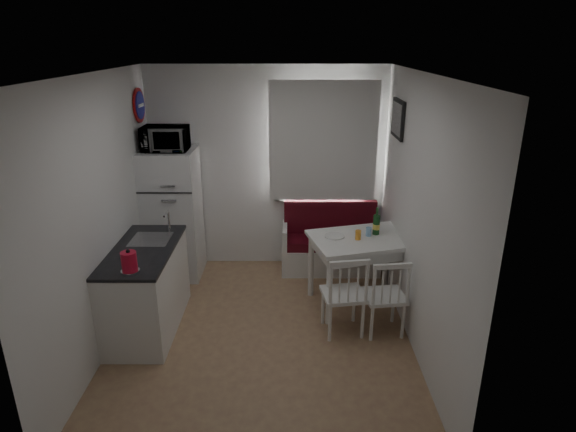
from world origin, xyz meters
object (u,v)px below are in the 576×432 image
object	(u,v)px
fridge	(173,214)
microwave	(165,138)
kettle	(129,262)
kitchen_counter	(147,288)
chair_left	(345,288)
wine_bottle	(377,221)
chair_right	(387,290)
bench	(330,248)
dining_table	(361,245)

from	to	relation	value
fridge	microwave	bearing A→B (deg)	-90.00
fridge	kettle	bearing A→B (deg)	-89.03
kitchen_counter	chair_left	bearing A→B (deg)	-4.99
chair_left	kettle	world-z (taller)	kettle
chair_left	wine_bottle	world-z (taller)	wine_bottle
chair_left	chair_right	bearing A→B (deg)	-8.17
fridge	kettle	world-z (taller)	fridge
bench	fridge	distance (m)	2.06
kitchen_counter	bench	xyz separation A→B (m)	(2.01, 1.35, -0.16)
chair_right	fridge	bearing A→B (deg)	142.65
dining_table	wine_bottle	xyz separation A→B (m)	(0.17, 0.10, 0.25)
kitchen_counter	kettle	world-z (taller)	kitchen_counter
bench	dining_table	bearing A→B (deg)	-73.03
kettle	wine_bottle	size ratio (longest dim) A/B	0.71
kitchen_counter	bench	distance (m)	2.43
fridge	microwave	size ratio (longest dim) A/B	3.12
chair_left	bench	bearing A→B (deg)	81.89
kitchen_counter	microwave	xyz separation A→B (m)	(0.02, 1.19, 1.32)
kitchen_counter	wine_bottle	world-z (taller)	kitchen_counter
microwave	kitchen_counter	bearing A→B (deg)	-90.94
kitchen_counter	chair_right	bearing A→B (deg)	-4.05
kettle	chair_left	bearing A→B (deg)	10.26
chair_left	dining_table	bearing A→B (deg)	60.63
chair_right	kettle	xyz separation A→B (m)	(-2.40, -0.36, 0.48)
chair_right	fridge	size ratio (longest dim) A/B	0.28
chair_left	chair_right	distance (m)	0.42
kitchen_counter	microwave	world-z (taller)	microwave
kitchen_counter	kettle	distance (m)	0.77
dining_table	chair_right	distance (m)	0.71
dining_table	chair_left	world-z (taller)	chair_left
kitchen_counter	chair_left	distance (m)	2.04
bench	fridge	bearing A→B (deg)	-176.86
kitchen_counter	wine_bottle	xyz separation A→B (m)	(2.45, 0.58, 0.52)
kitchen_counter	chair_left	xyz separation A→B (m)	(2.03, -0.18, 0.10)
dining_table	bench	bearing A→B (deg)	91.87
bench	dining_table	xyz separation A→B (m)	(0.27, -0.87, 0.43)
chair_left	chair_right	xyz separation A→B (m)	(0.42, 0.00, -0.02)
kitchen_counter	fridge	distance (m)	1.30
kettle	dining_table	bearing A→B (deg)	24.59
chair_right	fridge	world-z (taller)	fridge
kitchen_counter	chair_right	size ratio (longest dim) A/B	2.87
dining_table	microwave	xyz separation A→B (m)	(-2.26, 0.71, 1.05)
chair_left	fridge	distance (m)	2.48
chair_left	microwave	distance (m)	2.73
bench	chair_right	size ratio (longest dim) A/B	2.75
chair_right	kettle	bearing A→B (deg)	-178.51
chair_right	microwave	world-z (taller)	microwave
chair_left	fridge	world-z (taller)	fridge
fridge	wine_bottle	world-z (taller)	fridge
wine_bottle	kettle	bearing A→B (deg)	-154.98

